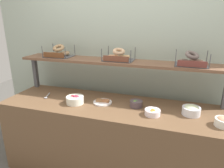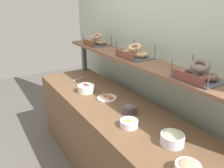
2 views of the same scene
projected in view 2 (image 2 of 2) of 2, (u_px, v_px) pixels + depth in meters
name	position (u px, v px, depth m)	size (l,w,h in m)	color
back_wall	(153.00, 61.00, 2.36)	(3.60, 0.06, 2.40)	#AAB9A8
deli_counter	(110.00, 138.00, 2.37)	(2.40, 0.70, 0.85)	brown
shelf_riser_left	(84.00, 57.00, 3.17)	(0.05, 0.05, 0.40)	#4C4C51
upper_shelf	(133.00, 59.00, 2.20)	(2.36, 0.32, 0.03)	brown
bowl_beet_salad	(86.00, 88.00, 2.46)	(0.19, 0.19, 0.09)	white
bowl_fruit_salad	(129.00, 123.00, 1.79)	(0.15, 0.15, 0.07)	white
bowl_scallion_spread	(172.00, 138.00, 1.57)	(0.17, 0.17, 0.10)	white
bowl_lox_spread	(188.00, 168.00, 1.29)	(0.15, 0.15, 0.09)	white
bowl_veggie_mix	(129.00, 109.00, 2.01)	(0.13, 0.13, 0.08)	#51434B
serving_plate_white	(107.00, 98.00, 2.30)	(0.21, 0.21, 0.04)	white
serving_spoon_near_plate	(77.00, 80.00, 2.82)	(0.08, 0.17, 0.01)	#B7B7BC
bagel_basket_everything	(97.00, 41.00, 2.78)	(0.32, 0.25, 0.15)	#4C4C51
bagel_basket_plain	(134.00, 53.00, 2.18)	(0.34, 0.26, 0.14)	#4C4C51
bagel_basket_poppy	(198.00, 74.00, 1.56)	(0.32, 0.24, 0.15)	#4C4C51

